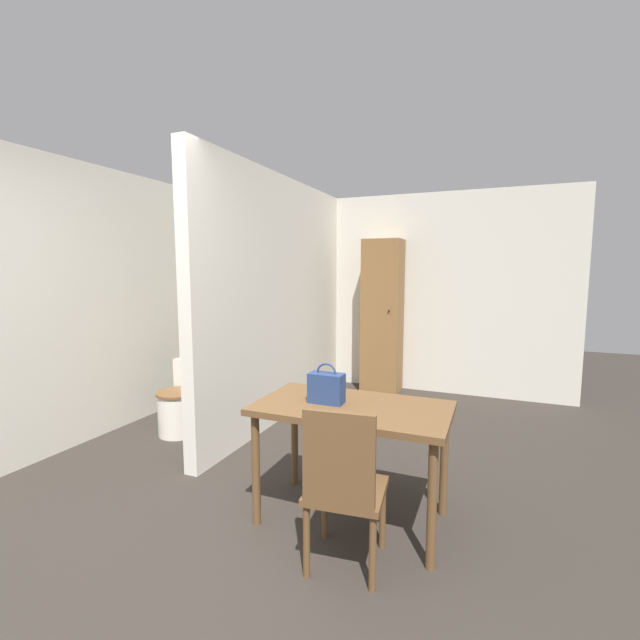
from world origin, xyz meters
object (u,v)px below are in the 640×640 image
Objects in this scene: wooden_chair at (344,485)px; wooden_cabinet at (382,316)px; dining_table at (352,419)px; toilet at (183,402)px; handbag at (326,387)px.

wooden_chair is 0.46× the size of wooden_cabinet.
dining_table reaches higher than toilet.
wooden_chair reaches higher than dining_table.
dining_table is 0.51m from wooden_chair.
wooden_cabinet reaches higher than toilet.
handbag is at bearing -173.26° from dining_table.
dining_table is 2.95m from wooden_cabinet.
handbag is (-0.27, 0.44, 0.36)m from wooden_chair.
toilet is (-1.96, 0.77, -0.36)m from dining_table.
dining_table is 2.14m from toilet.
wooden_chair is at bearing -58.53° from handbag.
wooden_cabinet is (-0.55, 2.88, 0.32)m from dining_table.
wooden_cabinet is (1.41, 2.11, 0.67)m from toilet.
wooden_cabinet reaches higher than wooden_chair.
wooden_chair is at bearing -78.89° from wooden_cabinet.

